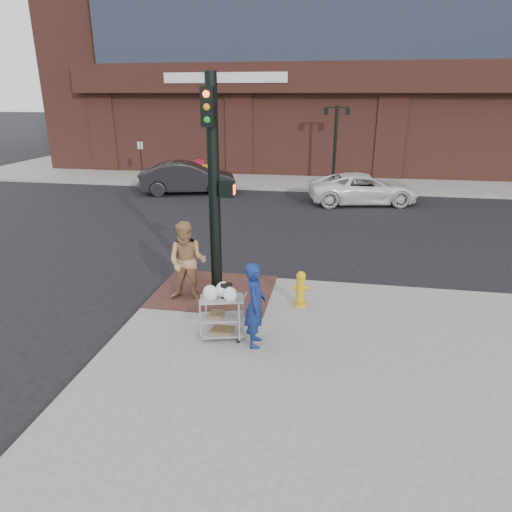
% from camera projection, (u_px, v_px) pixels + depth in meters
% --- Properties ---
extents(ground, '(220.00, 220.00, 0.00)m').
position_uv_depth(ground, '(230.00, 315.00, 10.27)').
color(ground, black).
rests_on(ground, ground).
extents(sidewalk_far, '(65.00, 36.00, 0.15)m').
position_uv_depth(sidewalk_far, '(464.00, 153.00, 37.87)').
color(sidewalk_far, gray).
rests_on(sidewalk_far, ground).
extents(brick_curb_ramp, '(2.80, 2.40, 0.01)m').
position_uv_depth(brick_curb_ramp, '(214.00, 291.00, 11.15)').
color(brick_curb_ramp, '#4D2624').
rests_on(brick_curb_ramp, sidewalk_near).
extents(lamp_post, '(1.32, 0.22, 4.00)m').
position_uv_depth(lamp_post, '(335.00, 136.00, 23.90)').
color(lamp_post, black).
rests_on(lamp_post, sidewalk_far).
extents(parking_sign, '(0.05, 0.05, 2.20)m').
position_uv_depth(parking_sign, '(141.00, 160.00, 25.16)').
color(parking_sign, black).
rests_on(parking_sign, sidewalk_far).
extents(traffic_signal_pole, '(0.61, 0.51, 5.00)m').
position_uv_depth(traffic_signal_pole, '(215.00, 183.00, 10.11)').
color(traffic_signal_pole, black).
rests_on(traffic_signal_pole, sidewalk_near).
extents(woman_blue, '(0.45, 0.64, 1.66)m').
position_uv_depth(woman_blue, '(255.00, 305.00, 8.52)').
color(woman_blue, navy).
rests_on(woman_blue, sidewalk_near).
extents(pedestrian_tan, '(0.91, 0.71, 1.88)m').
position_uv_depth(pedestrian_tan, '(187.00, 262.00, 10.40)').
color(pedestrian_tan, '#AE7E52').
rests_on(pedestrian_tan, sidewalk_near).
extents(sedan_dark, '(4.99, 2.88, 1.55)m').
position_uv_depth(sedan_dark, '(188.00, 178.00, 22.61)').
color(sedan_dark, black).
rests_on(sedan_dark, ground).
extents(minivan_white, '(5.22, 3.19, 1.35)m').
position_uv_depth(minivan_white, '(363.00, 189.00, 20.54)').
color(minivan_white, white).
rests_on(minivan_white, ground).
extents(utility_cart, '(0.91, 0.66, 1.14)m').
position_uv_depth(utility_cart, '(222.00, 313.00, 8.88)').
color(utility_cart, '#949398').
rests_on(utility_cart, sidewalk_near).
extents(fire_hydrant, '(0.39, 0.27, 0.83)m').
position_uv_depth(fire_hydrant, '(301.00, 288.00, 10.25)').
color(fire_hydrant, gold).
rests_on(fire_hydrant, sidewalk_near).
extents(newsbox_red, '(0.54, 0.50, 1.12)m').
position_uv_depth(newsbox_red, '(201.00, 170.00, 25.41)').
color(newsbox_red, '#A91327').
rests_on(newsbox_red, sidewalk_far).
extents(newsbox_yellow, '(0.43, 0.40, 0.88)m').
position_uv_depth(newsbox_yellow, '(206.00, 173.00, 25.14)').
color(newsbox_yellow, gold).
rests_on(newsbox_yellow, sidewalk_far).
extents(newsbox_blue, '(0.52, 0.50, 1.00)m').
position_uv_depth(newsbox_blue, '(213.00, 172.00, 25.06)').
color(newsbox_blue, '#1A26AF').
rests_on(newsbox_blue, sidewalk_far).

